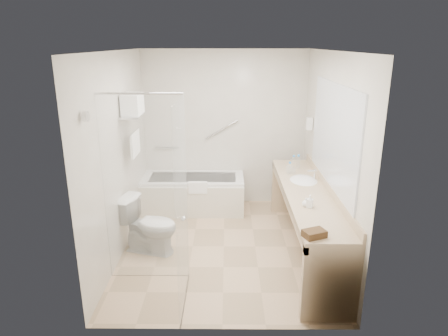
{
  "coord_description": "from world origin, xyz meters",
  "views": [
    {
      "loc": [
        0.04,
        -4.74,
        2.6
      ],
      "look_at": [
        0.0,
        0.3,
        1.0
      ],
      "focal_mm": 32.0,
      "sensor_mm": 36.0,
      "label": 1
    }
  ],
  "objects_px": {
    "vanity_counter": "(306,207)",
    "water_bottle_left": "(290,169)",
    "bathtub": "(193,193)",
    "amenity_basket": "(314,234)",
    "toilet": "(149,225)"
  },
  "relations": [
    {
      "from": "bathtub",
      "to": "vanity_counter",
      "type": "height_order",
      "value": "vanity_counter"
    },
    {
      "from": "bathtub",
      "to": "water_bottle_left",
      "type": "relative_size",
      "value": 8.96
    },
    {
      "from": "toilet",
      "to": "bathtub",
      "type": "bearing_deg",
      "value": -2.27
    },
    {
      "from": "amenity_basket",
      "to": "water_bottle_left",
      "type": "bearing_deg",
      "value": 88.62
    },
    {
      "from": "vanity_counter",
      "to": "toilet",
      "type": "xyz_separation_m",
      "value": [
        -1.97,
        0.03,
        -0.28
      ]
    },
    {
      "from": "amenity_basket",
      "to": "vanity_counter",
      "type": "bearing_deg",
      "value": 82.24
    },
    {
      "from": "water_bottle_left",
      "to": "vanity_counter",
      "type": "bearing_deg",
      "value": -79.46
    },
    {
      "from": "vanity_counter",
      "to": "toilet",
      "type": "bearing_deg",
      "value": 179.02
    },
    {
      "from": "amenity_basket",
      "to": "water_bottle_left",
      "type": "distance_m",
      "value": 1.86
    },
    {
      "from": "toilet",
      "to": "water_bottle_left",
      "type": "relative_size",
      "value": 4.11
    },
    {
      "from": "vanity_counter",
      "to": "water_bottle_left",
      "type": "height_order",
      "value": "water_bottle_left"
    },
    {
      "from": "vanity_counter",
      "to": "water_bottle_left",
      "type": "distance_m",
      "value": 0.72
    },
    {
      "from": "bathtub",
      "to": "vanity_counter",
      "type": "bearing_deg",
      "value": -42.35
    },
    {
      "from": "amenity_basket",
      "to": "water_bottle_left",
      "type": "relative_size",
      "value": 1.16
    },
    {
      "from": "vanity_counter",
      "to": "toilet",
      "type": "height_order",
      "value": "vanity_counter"
    }
  ]
}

